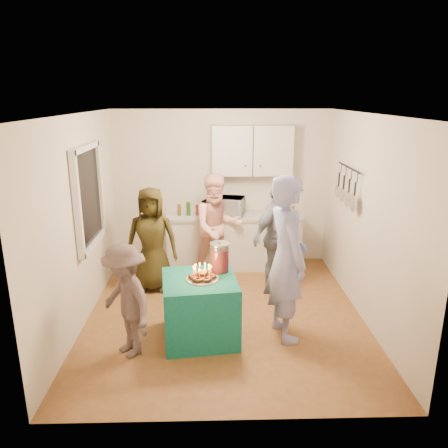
{
  "coord_description": "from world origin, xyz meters",
  "views": [
    {
      "loc": [
        -0.15,
        -5.26,
        2.81
      ],
      "look_at": [
        0.0,
        0.35,
        1.15
      ],
      "focal_mm": 35.0,
      "sensor_mm": 36.0,
      "label": 1
    }
  ],
  "objects_px": {
    "woman_back_center": "(217,228)",
    "microwave": "(227,206)",
    "party_table": "(200,308)",
    "punch_jar": "(220,258)",
    "woman_back_left": "(152,240)",
    "counter": "(234,242)",
    "child_near_left": "(126,301)",
    "man_birthday": "(287,259)",
    "woman_back_right": "(277,236)"
  },
  "relations": [
    {
      "from": "woman_back_center",
      "to": "woman_back_right",
      "type": "xyz_separation_m",
      "value": [
        0.87,
        -0.38,
        -0.02
      ]
    },
    {
      "from": "party_table",
      "to": "woman_back_right",
      "type": "height_order",
      "value": "woman_back_right"
    },
    {
      "from": "woman_back_left",
      "to": "party_table",
      "type": "bearing_deg",
      "value": -60.23
    },
    {
      "from": "woman_back_left",
      "to": "microwave",
      "type": "bearing_deg",
      "value": 39.49
    },
    {
      "from": "party_table",
      "to": "man_birthday",
      "type": "bearing_deg",
      "value": 1.58
    },
    {
      "from": "counter",
      "to": "woman_back_center",
      "type": "relative_size",
      "value": 1.31
    },
    {
      "from": "microwave",
      "to": "punch_jar",
      "type": "relative_size",
      "value": 1.6
    },
    {
      "from": "woman_back_left",
      "to": "woman_back_right",
      "type": "relative_size",
      "value": 0.95
    },
    {
      "from": "party_table",
      "to": "punch_jar",
      "type": "xyz_separation_m",
      "value": [
        0.24,
        0.22,
        0.55
      ]
    },
    {
      "from": "woman_back_center",
      "to": "party_table",
      "type": "bearing_deg",
      "value": -114.56
    },
    {
      "from": "punch_jar",
      "to": "child_near_left",
      "type": "relative_size",
      "value": 0.26
    },
    {
      "from": "counter",
      "to": "man_birthday",
      "type": "height_order",
      "value": "man_birthday"
    },
    {
      "from": "party_table",
      "to": "child_near_left",
      "type": "relative_size",
      "value": 0.65
    },
    {
      "from": "woman_back_center",
      "to": "microwave",
      "type": "bearing_deg",
      "value": 54.86
    },
    {
      "from": "microwave",
      "to": "woman_back_center",
      "type": "bearing_deg",
      "value": -94.99
    },
    {
      "from": "punch_jar",
      "to": "man_birthday",
      "type": "bearing_deg",
      "value": -14.22
    },
    {
      "from": "party_table",
      "to": "woman_back_left",
      "type": "height_order",
      "value": "woman_back_left"
    },
    {
      "from": "counter",
      "to": "man_birthday",
      "type": "bearing_deg",
      "value": -77.37
    },
    {
      "from": "party_table",
      "to": "man_birthday",
      "type": "distance_m",
      "value": 1.18
    },
    {
      "from": "counter",
      "to": "party_table",
      "type": "xyz_separation_m",
      "value": [
        -0.51,
        -2.27,
        -0.05
      ]
    },
    {
      "from": "woman_back_right",
      "to": "child_near_left",
      "type": "relative_size",
      "value": 1.26
    },
    {
      "from": "microwave",
      "to": "party_table",
      "type": "height_order",
      "value": "microwave"
    },
    {
      "from": "woman_back_center",
      "to": "woman_back_right",
      "type": "bearing_deg",
      "value": -40.95
    },
    {
      "from": "microwave",
      "to": "man_birthday",
      "type": "relative_size",
      "value": 0.27
    },
    {
      "from": "counter",
      "to": "man_birthday",
      "type": "xyz_separation_m",
      "value": [
        0.5,
        -2.24,
        0.56
      ]
    },
    {
      "from": "counter",
      "to": "microwave",
      "type": "relative_size",
      "value": 4.05
    },
    {
      "from": "microwave",
      "to": "child_near_left",
      "type": "xyz_separation_m",
      "value": [
        -1.2,
        -2.6,
        -0.41
      ]
    },
    {
      "from": "woman_back_left",
      "to": "woman_back_right",
      "type": "distance_m",
      "value": 1.83
    },
    {
      "from": "party_table",
      "to": "punch_jar",
      "type": "distance_m",
      "value": 0.64
    },
    {
      "from": "woman_back_left",
      "to": "woman_back_center",
      "type": "distance_m",
      "value": 1.04
    },
    {
      "from": "microwave",
      "to": "woman_back_right",
      "type": "xyz_separation_m",
      "value": [
        0.7,
        -0.89,
        -0.24
      ]
    },
    {
      "from": "microwave",
      "to": "child_near_left",
      "type": "relative_size",
      "value": 0.42
    },
    {
      "from": "party_table",
      "to": "woman_back_center",
      "type": "height_order",
      "value": "woman_back_center"
    },
    {
      "from": "punch_jar",
      "to": "woman_back_left",
      "type": "height_order",
      "value": "woman_back_left"
    },
    {
      "from": "microwave",
      "to": "woman_back_left",
      "type": "xyz_separation_m",
      "value": [
        -1.13,
        -0.86,
        -0.28
      ]
    },
    {
      "from": "punch_jar",
      "to": "woman_back_center",
      "type": "distance_m",
      "value": 1.55
    },
    {
      "from": "punch_jar",
      "to": "party_table",
      "type": "bearing_deg",
      "value": -136.81
    },
    {
      "from": "party_table",
      "to": "counter",
      "type": "bearing_deg",
      "value": 77.3
    },
    {
      "from": "microwave",
      "to": "counter",
      "type": "bearing_deg",
      "value": 13.11
    },
    {
      "from": "microwave",
      "to": "woman_back_left",
      "type": "bearing_deg",
      "value": -129.61
    },
    {
      "from": "woman_back_left",
      "to": "child_near_left",
      "type": "distance_m",
      "value": 1.74
    },
    {
      "from": "counter",
      "to": "child_near_left",
      "type": "height_order",
      "value": "child_near_left"
    },
    {
      "from": "punch_jar",
      "to": "woman_back_center",
      "type": "bearing_deg",
      "value": 90.21
    },
    {
      "from": "party_table",
      "to": "man_birthday",
      "type": "relative_size",
      "value": 0.43
    },
    {
      "from": "child_near_left",
      "to": "woman_back_center",
      "type": "bearing_deg",
      "value": 114.03
    },
    {
      "from": "man_birthday",
      "to": "woman_back_left",
      "type": "bearing_deg",
      "value": 37.98
    },
    {
      "from": "counter",
      "to": "child_near_left",
      "type": "relative_size",
      "value": 1.69
    },
    {
      "from": "party_table",
      "to": "woman_back_right",
      "type": "distance_m",
      "value": 1.82
    },
    {
      "from": "party_table",
      "to": "woman_back_left",
      "type": "bearing_deg",
      "value": 117.55
    },
    {
      "from": "punch_jar",
      "to": "woman_back_right",
      "type": "height_order",
      "value": "woman_back_right"
    }
  ]
}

